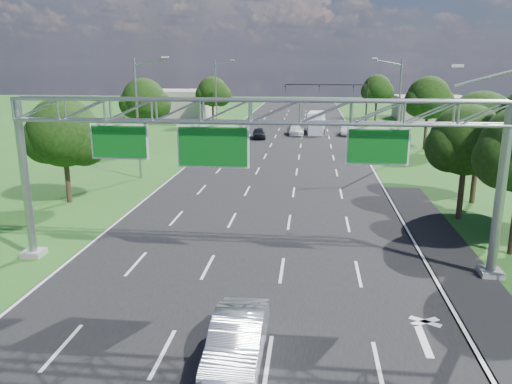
# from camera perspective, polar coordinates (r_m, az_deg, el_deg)

# --- Properties ---
(ground) EXTENTS (220.00, 220.00, 0.00)m
(ground) POSITION_cam_1_polar(r_m,az_deg,el_deg) (41.84, 2.04, 1.21)
(ground) COLOR #245519
(ground) RESTS_ON ground
(road) EXTENTS (18.00, 180.00, 0.02)m
(road) POSITION_cam_1_polar(r_m,az_deg,el_deg) (41.84, 2.04, 1.21)
(road) COLOR black
(road) RESTS_ON ground
(road_flare) EXTENTS (3.00, 30.00, 0.02)m
(road_flare) POSITION_cam_1_polar(r_m,az_deg,el_deg) (27.37, 21.28, -7.08)
(road_flare) COLOR black
(road_flare) RESTS_ON ground
(sign_gantry) EXTENTS (23.50, 1.00, 9.56)m
(sign_gantry) POSITION_cam_1_polar(r_m,az_deg,el_deg) (22.93, -0.44, 7.71)
(sign_gantry) COLOR gray
(sign_gantry) RESTS_ON ground
(traffic_signal) EXTENTS (12.21, 0.24, 7.00)m
(traffic_signal) POSITION_cam_1_polar(r_m,az_deg,el_deg) (75.87, 9.89, 10.92)
(traffic_signal) COLOR black
(traffic_signal) RESTS_ON ground
(streetlight_l_near) EXTENTS (2.97, 0.22, 10.16)m
(streetlight_l_near) POSITION_cam_1_polar(r_m,az_deg,el_deg) (43.25, -13.18, 8.77)
(streetlight_l_near) COLOR gray
(streetlight_l_near) RESTS_ON ground
(streetlight_l_far) EXTENTS (2.97, 0.22, 10.16)m
(streetlight_l_far) POSITION_cam_1_polar(r_m,az_deg,el_deg) (77.06, -4.46, 11.44)
(streetlight_l_far) COLOR gray
(streetlight_l_far) RESTS_ON ground
(streetlight_r_mid) EXTENTS (2.97, 0.22, 10.16)m
(streetlight_r_mid) POSITION_cam_1_polar(r_m,az_deg,el_deg) (51.44, 15.81, 9.46)
(streetlight_r_mid) COLOR gray
(streetlight_r_mid) RESTS_ON ground
(tree_verge_la) EXTENTS (5.76, 4.80, 7.40)m
(tree_verge_la) POSITION_cam_1_polar(r_m,az_deg,el_deg) (37.10, -21.01, 6.03)
(tree_verge_la) COLOR #2D2116
(tree_verge_la) RESTS_ON ground
(tree_verge_lb) EXTENTS (5.76, 4.80, 8.06)m
(tree_verge_lb) POSITION_cam_1_polar(r_m,az_deg,el_deg) (58.93, -12.62, 10.06)
(tree_verge_lb) COLOR #2D2116
(tree_verge_lb) RESTS_ON ground
(tree_verge_lc) EXTENTS (5.76, 4.80, 7.62)m
(tree_verge_lc) POSITION_cam_1_polar(r_m,az_deg,el_deg) (82.34, -4.92, 11.20)
(tree_verge_lc) COLOR #2D2116
(tree_verge_lc) RESTS_ON ground
(tree_verge_rd) EXTENTS (5.76, 4.80, 8.28)m
(tree_verge_rd) POSITION_cam_1_polar(r_m,az_deg,el_deg) (60.22, 19.15, 9.92)
(tree_verge_rd) COLOR #2D2116
(tree_verge_rd) RESTS_ON ground
(tree_verge_re) EXTENTS (5.76, 4.80, 7.84)m
(tree_verge_re) POSITION_cam_1_polar(r_m,az_deg,el_deg) (89.44, 13.71, 11.25)
(tree_verge_re) COLOR #2D2116
(tree_verge_re) RESTS_ON ground
(building_left) EXTENTS (14.00, 10.00, 5.00)m
(building_left) POSITION_cam_1_polar(r_m,az_deg,el_deg) (92.35, -9.53, 9.87)
(building_left) COLOR #A79E8C
(building_left) RESTS_ON ground
(building_right) EXTENTS (12.00, 9.00, 4.00)m
(building_right) POSITION_cam_1_polar(r_m,az_deg,el_deg) (95.26, 19.30, 9.10)
(building_right) COLOR #A79E8C
(building_right) RESTS_ON ground
(silver_sedan) EXTENTS (1.71, 4.87, 1.60)m
(silver_sedan) POSITION_cam_1_polar(r_m,az_deg,el_deg) (17.05, -2.19, -16.57)
(silver_sedan) COLOR silver
(silver_sedan) RESTS_ON ground
(car_queue_a) EXTENTS (2.60, 5.07, 1.41)m
(car_queue_a) POSITION_cam_1_polar(r_m,az_deg,el_deg) (69.84, 4.50, 7.11)
(car_queue_a) COLOR white
(car_queue_a) RESTS_ON ground
(car_queue_c) EXTENTS (2.18, 4.30, 1.40)m
(car_queue_c) POSITION_cam_1_polar(r_m,az_deg,el_deg) (66.12, 0.34, 6.74)
(car_queue_c) COLOR black
(car_queue_c) RESTS_ON ground
(car_queue_d) EXTENTS (2.09, 4.70, 1.50)m
(car_queue_d) POSITION_cam_1_polar(r_m,az_deg,el_deg) (70.72, 10.41, 7.05)
(car_queue_d) COLOR silver
(car_queue_d) RESTS_ON ground
(box_truck) EXTENTS (2.58, 7.57, 2.81)m
(box_truck) POSITION_cam_1_polar(r_m,az_deg,el_deg) (72.62, 6.89, 7.85)
(box_truck) COLOR silver
(box_truck) RESTS_ON ground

